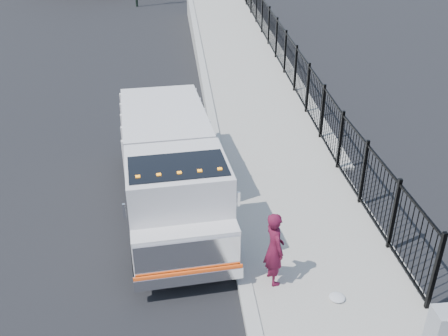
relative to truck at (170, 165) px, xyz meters
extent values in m
plane|color=black|center=(1.50, -2.31, -1.37)|extent=(120.00, 120.00, 0.00)
cube|color=#9E998E|center=(3.42, -4.31, -1.31)|extent=(3.55, 12.00, 0.12)
cube|color=#ADAAA3|center=(1.50, -4.31, -1.29)|extent=(0.30, 12.00, 0.16)
cube|color=#9E998E|center=(3.62, 13.69, -1.37)|extent=(3.95, 24.06, 3.19)
cube|color=black|center=(5.05, 9.69, -0.47)|extent=(0.10, 28.00, 1.80)
cube|color=black|center=(-0.03, 0.36, -0.86)|extent=(1.52, 6.45, 0.21)
cube|color=silver|center=(0.17, -1.79, 0.08)|extent=(2.39, 2.26, 1.88)
cube|color=silver|center=(0.27, -2.96, -0.39)|extent=(2.26, 0.86, 0.94)
cube|color=silver|center=(0.31, -3.31, -0.39)|extent=(2.16, 0.27, 0.80)
cube|color=silver|center=(0.31, -3.39, -0.86)|extent=(2.26, 0.38, 0.26)
cube|color=#F74D10|center=(0.31, -3.39, -0.72)|extent=(2.25, 0.25, 0.06)
cube|color=black|center=(0.19, -2.03, 0.65)|extent=(2.17, 1.41, 0.80)
cube|color=silver|center=(-0.15, 1.57, 0.08)|extent=(2.61, 4.14, 1.60)
cube|color=silver|center=(-0.92, -2.84, 0.50)|extent=(0.06, 0.06, 0.33)
cube|color=silver|center=(1.42, -2.62, 0.50)|extent=(0.06, 0.06, 0.33)
cube|color=orange|center=(-0.62, -2.43, 1.04)|extent=(0.10, 0.08, 0.06)
cube|color=orange|center=(-0.20, -2.40, 1.04)|extent=(0.10, 0.08, 0.06)
cube|color=orange|center=(0.22, -2.36, 1.04)|extent=(0.10, 0.08, 0.06)
cube|color=orange|center=(0.64, -2.32, 1.04)|extent=(0.10, 0.08, 0.06)
cube|color=orange|center=(1.06, -2.28, 1.04)|extent=(0.10, 0.08, 0.06)
cylinder|color=black|center=(-0.76, -2.54, -0.90)|extent=(0.39, 0.96, 0.94)
cylinder|color=black|center=(1.21, -2.36, -0.90)|extent=(0.39, 0.96, 0.94)
cylinder|color=black|center=(-1.18, 2.04, -0.90)|extent=(0.39, 0.96, 0.94)
cylinder|color=black|center=(0.79, 2.23, -0.90)|extent=(0.39, 0.96, 0.94)
cylinder|color=black|center=(-1.27, 3.07, -0.90)|extent=(0.39, 0.96, 0.94)
cylinder|color=black|center=(0.69, 3.26, -0.90)|extent=(0.39, 0.96, 0.94)
imported|color=#591028|center=(2.11, -3.18, -0.40)|extent=(0.53, 0.69, 1.70)
ellipsoid|color=silver|center=(3.33, -3.89, -1.21)|extent=(0.34, 0.34, 0.08)
camera|label=1|loc=(0.22, -11.36, 6.01)|focal=40.00mm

